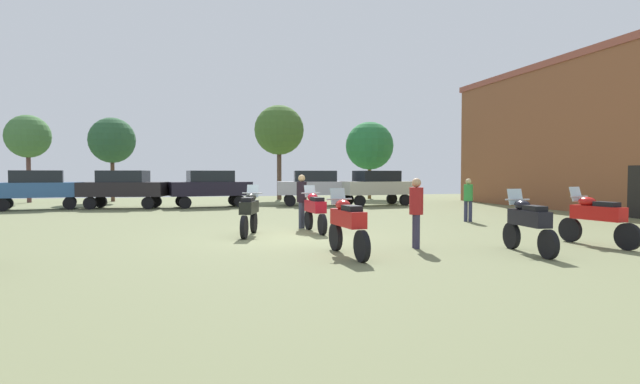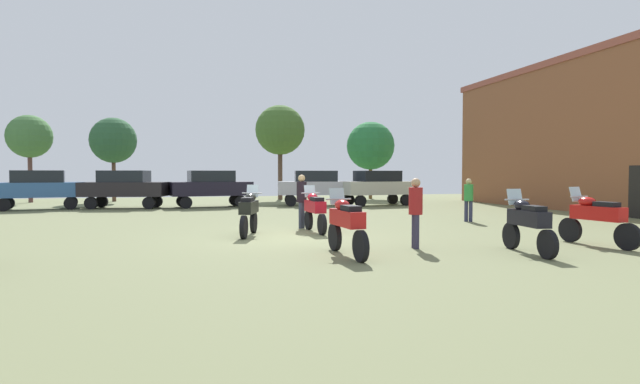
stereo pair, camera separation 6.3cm
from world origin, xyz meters
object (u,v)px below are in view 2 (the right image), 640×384
at_px(person_2, 416,207).
at_px(tree_2, 113,141).
at_px(motorcycle_5, 249,211).
at_px(tree_5, 371,146).
at_px(motorcycle_7, 315,209).
at_px(car_5, 377,185).
at_px(tree_1, 29,137).
at_px(car_1, 316,185).
at_px(tree_3, 280,130).
at_px(motorcycle_1, 528,222).
at_px(motorcycle_2, 597,217).
at_px(brick_building, 629,133).
at_px(person_1, 469,197).
at_px(car_3, 125,186).
at_px(car_4, 39,187).
at_px(person_3, 302,197).
at_px(car_2, 211,186).
at_px(motorcycle_6, 346,223).

height_order(person_2, tree_2, tree_2).
distance_m(motorcycle_5, tree_5, 22.50).
height_order(motorcycle_7, car_5, car_5).
bearing_deg(motorcycle_5, tree_1, 137.23).
xyz_separation_m(car_1, tree_3, (-0.97, 6.76, 3.69)).
height_order(person_2, tree_1, tree_1).
relative_size(motorcycle_5, tree_1, 0.38).
height_order(motorcycle_1, motorcycle_2, motorcycle_2).
bearing_deg(brick_building, car_1, 150.58).
bearing_deg(person_1, car_3, 5.41).
bearing_deg(car_1, motorcycle_5, 166.92).
bearing_deg(car_1, car_3, 97.64).
height_order(car_4, person_2, car_4).
height_order(motorcycle_5, person_1, person_1).
height_order(person_1, tree_3, tree_3).
relative_size(car_5, tree_2, 0.82).
height_order(person_3, tree_2, tree_2).
bearing_deg(car_5, person_1, 171.10).
bearing_deg(car_5, car_3, 76.87).
height_order(car_5, person_3, car_5).
distance_m(car_2, tree_5, 13.51).
height_order(tree_1, tree_3, tree_3).
bearing_deg(person_1, brick_building, -120.36).
relative_size(motorcycle_2, person_1, 1.37).
xyz_separation_m(person_2, tree_3, (0.44, 23.31, 3.85)).
bearing_deg(tree_1, motorcycle_1, -54.68).
distance_m(car_5, person_2, 16.41).
bearing_deg(tree_2, person_3, -64.67).
xyz_separation_m(motorcycle_2, car_1, (-3.27, 17.26, 0.43)).
xyz_separation_m(motorcycle_7, tree_1, (-13.88, 19.74, 3.44)).
relative_size(car_2, person_2, 2.61).
bearing_deg(motorcycle_6, car_3, 108.09).
distance_m(motorcycle_6, tree_2, 25.91).
height_order(motorcycle_2, tree_5, tree_5).
height_order(brick_building, tree_2, brick_building).
bearing_deg(car_3, motorcycle_7, -139.59).
height_order(person_2, person_3, person_3).
bearing_deg(person_1, motorcycle_2, 132.14).
xyz_separation_m(motorcycle_1, motorcycle_7, (-3.82, 5.24, -0.01)).
bearing_deg(tree_3, motorcycle_1, -85.95).
distance_m(motorcycle_1, person_3, 7.58).
distance_m(person_1, tree_2, 23.76).
relative_size(motorcycle_7, car_4, 0.46).
relative_size(car_1, person_2, 2.60).
distance_m(person_1, person_2, 7.53).
distance_m(car_3, person_3, 13.63).
distance_m(car_5, person_3, 12.49).
xyz_separation_m(motorcycle_2, motorcycle_6, (-6.65, 0.07, 0.01)).
height_order(car_5, tree_5, tree_5).
height_order(motorcycle_1, person_2, person_2).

